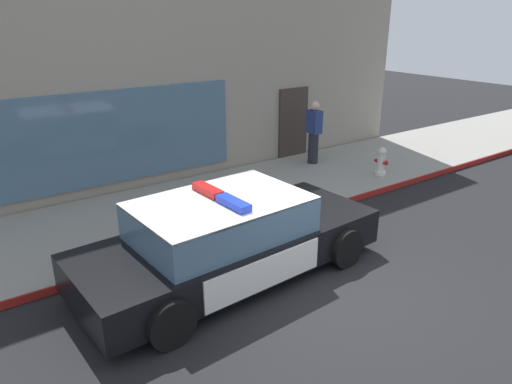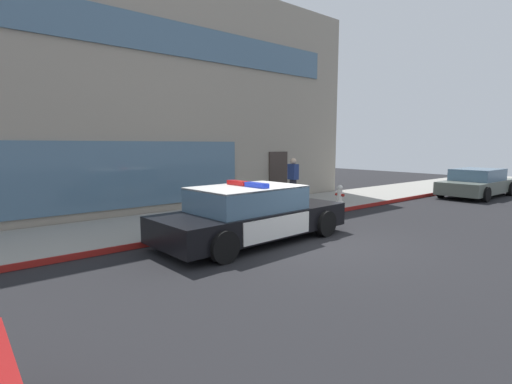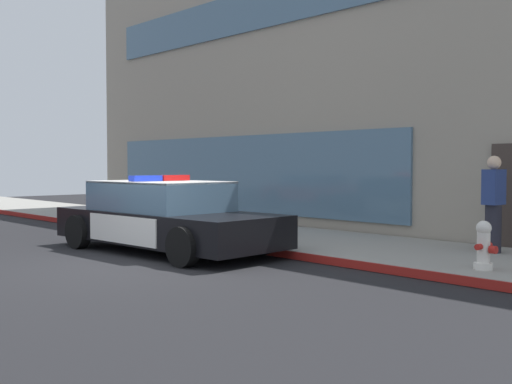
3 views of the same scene
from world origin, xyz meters
TOP-DOWN VIEW (x-y plane):
  - ground at (0.00, 0.00)m, footprint 48.00×48.00m
  - sidewalk at (0.00, 4.09)m, footprint 48.00×3.34m
  - curb_red_paint at (0.00, 2.41)m, footprint 28.80×0.04m
  - storefront_building at (-1.93, 10.25)m, footprint 19.00×8.98m
  - police_cruiser at (-1.20, 1.32)m, footprint 5.16×2.38m
  - fire_hydrant at (4.50, 3.08)m, footprint 0.34×0.39m
  - car_down_street at (11.91, 1.04)m, footprint 4.68×2.08m
  - pedestrian_on_sidewalk at (3.76, 4.87)m, footprint 0.28×0.41m

SIDE VIEW (x-z plane):
  - ground at x=0.00m, z-range 0.00..0.00m
  - sidewalk at x=0.00m, z-range 0.00..0.15m
  - curb_red_paint at x=0.00m, z-range 0.01..0.14m
  - fire_hydrant at x=4.50m, z-range 0.14..0.86m
  - car_down_street at x=11.91m, z-range -0.01..1.28m
  - police_cruiser at x=-1.20m, z-range -0.07..1.43m
  - pedestrian_on_sidewalk at x=3.76m, z-range 0.16..1.87m
  - storefront_building at x=-1.93m, z-range 0.00..8.13m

